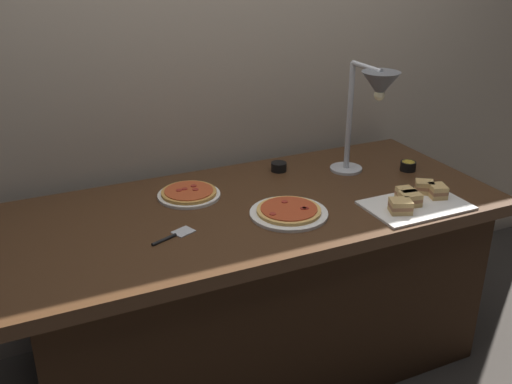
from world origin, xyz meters
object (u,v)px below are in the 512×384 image
sandwich_platter (415,200)px  sauce_cup_near (408,166)px  serving_spatula (174,236)px  heat_lamp (374,95)px  pizza_plate_front (189,194)px  sauce_cup_far (279,166)px  pizza_plate_center (289,212)px

sandwich_platter → sauce_cup_near: bearing=56.1°
sandwich_platter → serving_spatula: 0.92m
heat_lamp → serving_spatula: size_ratio=2.83×
pizza_plate_front → serving_spatula: bearing=-117.6°
heat_lamp → pizza_plate_front: bearing=166.3°
sauce_cup_near → sauce_cup_far: (-0.52, 0.23, -0.00)m
pizza_plate_center → sauce_cup_far: (0.16, 0.41, 0.01)m
pizza_plate_center → serving_spatula: pizza_plate_center is taller
heat_lamp → sandwich_platter: 0.44m
pizza_plate_center → sandwich_platter: sandwich_platter is taller
heat_lamp → sandwich_platter: (0.04, -0.26, -0.35)m
pizza_plate_front → pizza_plate_center: size_ratio=0.85×
sandwich_platter → sauce_cup_far: (-0.31, 0.54, -0.00)m
pizza_plate_front → sandwich_platter: 0.88m
sauce_cup_near → serving_spatula: (-1.12, -0.16, -0.02)m
sandwich_platter → serving_spatula: (-0.91, 0.15, -0.02)m
pizza_plate_front → sauce_cup_far: (0.45, 0.10, 0.01)m
heat_lamp → pizza_plate_center: bearing=-162.8°
pizza_plate_center → sandwich_platter: bearing=-15.2°
pizza_plate_center → sauce_cup_far: bearing=68.0°
pizza_plate_front → serving_spatula: size_ratio=1.46×
sandwich_platter → heat_lamp: bearing=98.5°
sandwich_platter → sauce_cup_far: sandwich_platter is taller
pizza_plate_center → sauce_cup_near: size_ratio=4.26×
sauce_cup_far → sauce_cup_near: bearing=-24.1°
sandwich_platter → pizza_plate_front: bearing=149.9°
sauce_cup_far → serving_spatula: 0.72m
heat_lamp → pizza_plate_front: heat_lamp is taller
heat_lamp → sandwich_platter: bearing=-81.5°
sauce_cup_far → sandwich_platter: bearing=-59.8°
serving_spatula → pizza_plate_front: bearing=62.4°
pizza_plate_front → serving_spatula: (-0.15, -0.29, -0.01)m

